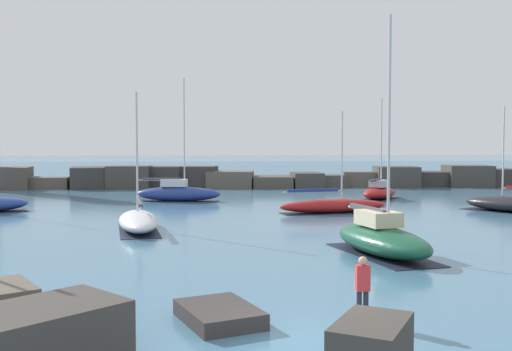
{
  "coord_description": "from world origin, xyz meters",
  "views": [
    {
      "loc": [
        -2.16,
        -13.14,
        4.65
      ],
      "look_at": [
        0.98,
        24.29,
        2.76
      ],
      "focal_mm": 40.0,
      "sensor_mm": 36.0,
      "label": 1
    }
  ],
  "objects_px": {
    "sailboat_moored_0": "(379,192)",
    "sailboat_moored_7": "(178,193)",
    "person_on_rocks": "(363,285)",
    "sailboat_moored_4": "(381,238)",
    "sailboat_moored_3": "(334,206)",
    "sailboat_moored_1": "(138,221)",
    "sailboat_moored_8": "(509,204)"
  },
  "relations": [
    {
      "from": "sailboat_moored_4",
      "to": "sailboat_moored_8",
      "type": "distance_m",
      "value": 20.57
    },
    {
      "from": "sailboat_moored_4",
      "to": "sailboat_moored_8",
      "type": "height_order",
      "value": "sailboat_moored_4"
    },
    {
      "from": "sailboat_moored_3",
      "to": "sailboat_moored_8",
      "type": "relative_size",
      "value": 1.08
    },
    {
      "from": "sailboat_moored_0",
      "to": "sailboat_moored_3",
      "type": "bearing_deg",
      "value": -122.47
    },
    {
      "from": "sailboat_moored_1",
      "to": "sailboat_moored_8",
      "type": "xyz_separation_m",
      "value": [
        25.38,
        6.77,
        0.06
      ]
    },
    {
      "from": "sailboat_moored_8",
      "to": "sailboat_moored_7",
      "type": "bearing_deg",
      "value": 157.43
    },
    {
      "from": "sailboat_moored_1",
      "to": "sailboat_moored_7",
      "type": "xyz_separation_m",
      "value": [
        1.33,
        16.76,
        0.21
      ]
    },
    {
      "from": "sailboat_moored_4",
      "to": "sailboat_moored_7",
      "type": "distance_m",
      "value": 26.99
    },
    {
      "from": "sailboat_moored_0",
      "to": "sailboat_moored_7",
      "type": "xyz_separation_m",
      "value": [
        -17.75,
        -0.49,
        0.08
      ]
    },
    {
      "from": "sailboat_moored_0",
      "to": "sailboat_moored_8",
      "type": "xyz_separation_m",
      "value": [
        6.3,
        -10.49,
        -0.07
      ]
    },
    {
      "from": "sailboat_moored_4",
      "to": "sailboat_moored_3",
      "type": "bearing_deg",
      "value": 85.0
    },
    {
      "from": "sailboat_moored_0",
      "to": "sailboat_moored_4",
      "type": "bearing_deg",
      "value": -106.8
    },
    {
      "from": "sailboat_moored_8",
      "to": "person_on_rocks",
      "type": "relative_size",
      "value": 4.26
    },
    {
      "from": "sailboat_moored_1",
      "to": "sailboat_moored_7",
      "type": "height_order",
      "value": "sailboat_moored_7"
    },
    {
      "from": "sailboat_moored_4",
      "to": "person_on_rocks",
      "type": "height_order",
      "value": "sailboat_moored_4"
    },
    {
      "from": "sailboat_moored_4",
      "to": "sailboat_moored_0",
      "type": "bearing_deg",
      "value": 73.2
    },
    {
      "from": "sailboat_moored_3",
      "to": "sailboat_moored_7",
      "type": "height_order",
      "value": "sailboat_moored_7"
    },
    {
      "from": "sailboat_moored_0",
      "to": "sailboat_moored_4",
      "type": "xyz_separation_m",
      "value": [
        -7.71,
        -25.54,
        0.06
      ]
    },
    {
      "from": "sailboat_moored_8",
      "to": "person_on_rocks",
      "type": "xyz_separation_m",
      "value": [
        -17.41,
        -24.39,
        0.42
      ]
    },
    {
      "from": "sailboat_moored_0",
      "to": "sailboat_moored_1",
      "type": "relative_size",
      "value": 1.16
    },
    {
      "from": "sailboat_moored_7",
      "to": "person_on_rocks",
      "type": "bearing_deg",
      "value": -79.08
    },
    {
      "from": "sailboat_moored_3",
      "to": "sailboat_moored_7",
      "type": "distance_m",
      "value": 14.83
    },
    {
      "from": "sailboat_moored_8",
      "to": "person_on_rocks",
      "type": "bearing_deg",
      "value": -125.53
    },
    {
      "from": "sailboat_moored_4",
      "to": "person_on_rocks",
      "type": "relative_size",
      "value": 5.72
    },
    {
      "from": "sailboat_moored_1",
      "to": "sailboat_moored_0",
      "type": "bearing_deg",
      "value": 42.12
    },
    {
      "from": "sailboat_moored_7",
      "to": "sailboat_moored_1",
      "type": "bearing_deg",
      "value": -94.55
    },
    {
      "from": "sailboat_moored_1",
      "to": "sailboat_moored_3",
      "type": "bearing_deg",
      "value": 29.74
    },
    {
      "from": "sailboat_moored_3",
      "to": "sailboat_moored_4",
      "type": "bearing_deg",
      "value": -95.0
    },
    {
      "from": "sailboat_moored_3",
      "to": "person_on_rocks",
      "type": "height_order",
      "value": "sailboat_moored_3"
    },
    {
      "from": "sailboat_moored_4",
      "to": "person_on_rocks",
      "type": "xyz_separation_m",
      "value": [
        -3.41,
        -9.33,
        0.29
      ]
    },
    {
      "from": "sailboat_moored_3",
      "to": "sailboat_moored_4",
      "type": "xyz_separation_m",
      "value": [
        -1.36,
        -15.57,
        0.2
      ]
    },
    {
      "from": "sailboat_moored_1",
      "to": "sailboat_moored_3",
      "type": "distance_m",
      "value": 14.67
    }
  ]
}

